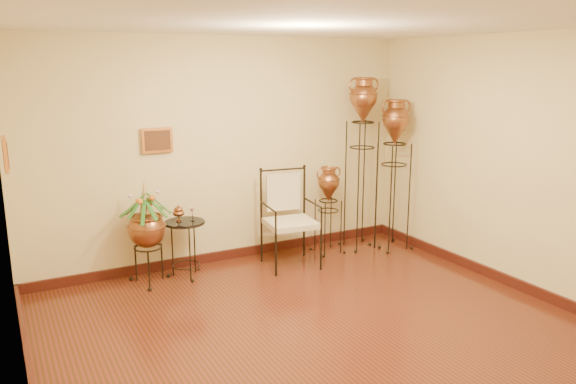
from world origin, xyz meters
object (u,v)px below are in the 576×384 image
side_table (185,248)px  amphora_mid (393,174)px  amphora_tall (362,162)px  armchair (291,219)px  planter_urn (147,225)px

side_table → amphora_mid: bearing=-5.8°
amphora_mid → amphora_tall: bearing=148.0°
side_table → armchair: bearing=-12.1°
amphora_tall → side_table: 2.59m
side_table → amphora_tall: bearing=-1.4°
amphora_mid → side_table: size_ratio=2.39×
armchair → side_table: armchair is taller
planter_urn → armchair: 1.73m
amphora_mid → side_table: (-2.81, 0.29, -0.68)m
amphora_tall → planter_urn: size_ratio=1.87×
planter_urn → armchair: bearing=-9.0°
armchair → amphora_tall: bearing=17.0°
amphora_tall → side_table: amphora_tall is taller
amphora_tall → armchair: size_ratio=1.94×
planter_urn → amphora_tall: bearing=-1.2°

